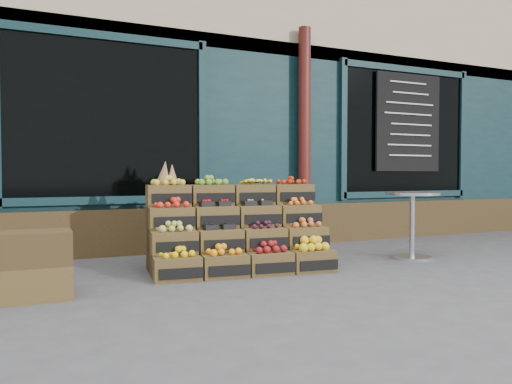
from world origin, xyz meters
name	(u,v)px	position (x,y,z in m)	size (l,w,h in m)	color
ground	(303,278)	(0.00, 0.00, 0.00)	(60.00, 60.00, 0.00)	#454548
shop_facade	(171,104)	(0.00, 5.11, 2.40)	(12.00, 6.24, 4.80)	black
crate_display	(236,235)	(-0.43, 0.73, 0.37)	(2.01, 1.15, 1.20)	brown
spare_crates	(36,265)	(-2.47, 0.18, 0.29)	(0.58, 0.40, 0.57)	brown
bistro_table	(412,217)	(1.80, 0.43, 0.52)	(0.66, 0.66, 0.83)	#AFB0B6
shopkeeper	(115,182)	(-1.44, 2.66, 0.94)	(0.69, 0.45, 1.89)	#1A5E31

